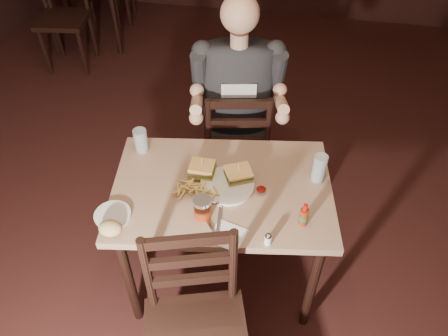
% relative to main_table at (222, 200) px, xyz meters
% --- Properties ---
extents(room_shell, '(7.00, 7.00, 7.00)m').
position_rel_main_table_xyz_m(room_shell, '(0.08, 0.14, 0.73)').
color(room_shell, black).
rests_on(room_shell, ground).
extents(main_table, '(1.15, 0.86, 0.77)m').
position_rel_main_table_xyz_m(main_table, '(0.00, 0.00, 0.00)').
color(main_table, tan).
rests_on(main_table, ground).
extents(chair_far, '(0.51, 0.54, 0.92)m').
position_rel_main_table_xyz_m(chair_far, '(-0.04, 0.71, -0.21)').
color(chair_far, black).
rests_on(chair_far, ground).
extents(bg_chair_near, '(0.50, 0.54, 0.96)m').
position_rel_main_table_xyz_m(bg_chair_near, '(-1.92, 2.09, -0.19)').
color(bg_chair_near, black).
rests_on(bg_chair_near, ground).
extents(diner, '(0.62, 0.53, 0.95)m').
position_rel_main_table_xyz_m(diner, '(-0.03, 0.66, 0.28)').
color(diner, '#27292C').
rests_on(diner, chair_far).
extents(dinner_plate, '(0.28, 0.28, 0.01)m').
position_rel_main_table_xyz_m(dinner_plate, '(0.03, 0.00, 0.10)').
color(dinner_plate, white).
rests_on(dinner_plate, main_table).
extents(sandwich_left, '(0.12, 0.10, 0.10)m').
position_rel_main_table_xyz_m(sandwich_left, '(-0.11, 0.06, 0.16)').
color(sandwich_left, gold).
rests_on(sandwich_left, dinner_plate).
extents(sandwich_right, '(0.15, 0.14, 0.10)m').
position_rel_main_table_xyz_m(sandwich_right, '(0.07, 0.06, 0.16)').
color(sandwich_right, gold).
rests_on(sandwich_right, dinner_plate).
extents(fries_pile, '(0.28, 0.22, 0.04)m').
position_rel_main_table_xyz_m(fries_pile, '(-0.10, -0.07, 0.13)').
color(fries_pile, '#E4C76B').
rests_on(fries_pile, dinner_plate).
extents(ketchup_dollop, '(0.05, 0.05, 0.01)m').
position_rel_main_table_xyz_m(ketchup_dollop, '(0.19, 0.00, 0.12)').
color(ketchup_dollop, maroon).
rests_on(ketchup_dollop, dinner_plate).
extents(glass_left, '(0.08, 0.08, 0.13)m').
position_rel_main_table_xyz_m(glass_left, '(-0.46, 0.18, 0.16)').
color(glass_left, silver).
rests_on(glass_left, main_table).
extents(glass_right, '(0.08, 0.08, 0.15)m').
position_rel_main_table_xyz_m(glass_right, '(0.45, 0.14, 0.17)').
color(glass_right, silver).
rests_on(glass_right, main_table).
extents(hot_sauce, '(0.04, 0.04, 0.13)m').
position_rel_main_table_xyz_m(hot_sauce, '(0.40, -0.15, 0.16)').
color(hot_sauce, maroon).
rests_on(hot_sauce, main_table).
extents(salt_shaker, '(0.04, 0.04, 0.06)m').
position_rel_main_table_xyz_m(salt_shaker, '(0.26, -0.29, 0.12)').
color(salt_shaker, white).
rests_on(salt_shaker, main_table).
extents(syrup_dispenser, '(0.10, 0.10, 0.11)m').
position_rel_main_table_xyz_m(syrup_dispenser, '(-0.05, -0.19, 0.15)').
color(syrup_dispenser, maroon).
rests_on(syrup_dispenser, main_table).
extents(napkin, '(0.17, 0.17, 0.00)m').
position_rel_main_table_xyz_m(napkin, '(0.08, -0.28, 0.10)').
color(napkin, white).
rests_on(napkin, main_table).
extents(knife, '(0.14, 0.17, 0.00)m').
position_rel_main_table_xyz_m(knife, '(-0.03, -0.21, 0.10)').
color(knife, silver).
rests_on(knife, napkin).
extents(fork, '(0.03, 0.18, 0.01)m').
position_rel_main_table_xyz_m(fork, '(0.03, -0.21, 0.10)').
color(fork, silver).
rests_on(fork, napkin).
extents(side_plate, '(0.18, 0.18, 0.01)m').
position_rel_main_table_xyz_m(side_plate, '(-0.45, -0.27, 0.10)').
color(side_plate, white).
rests_on(side_plate, main_table).
extents(bread_roll, '(0.12, 0.10, 0.06)m').
position_rel_main_table_xyz_m(bread_roll, '(-0.42, -0.37, 0.14)').
color(bread_roll, tan).
rests_on(bread_roll, side_plate).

